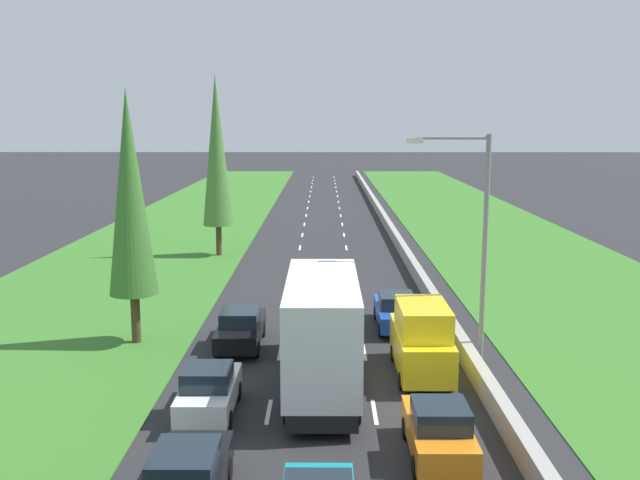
{
  "coord_description": "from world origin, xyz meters",
  "views": [
    {
      "loc": [
        0.08,
        -0.77,
        9.52
      ],
      "look_at": [
        -0.24,
        51.18,
        0.57
      ],
      "focal_mm": 39.23,
      "sensor_mm": 36.0,
      "label": 1
    }
  ],
  "objects_px": {
    "black_sedan_left_lane": "(186,480)",
    "white_box_truck_centre_lane": "(322,329)",
    "yellow_van_right_lane": "(422,340)",
    "black_sedan_left_lane_fourth": "(241,328)",
    "poplar_tree_second": "(130,194)",
    "white_hatchback_left_lane": "(209,391)",
    "street_light_mast": "(476,233)",
    "blue_sedan_right_lane": "(396,311)",
    "orange_hatchback_right_lane": "(439,431)",
    "poplar_tree_third": "(217,151)"
  },
  "relations": [
    {
      "from": "white_box_truck_centre_lane",
      "to": "poplar_tree_third",
      "type": "bearing_deg",
      "value": 106.64
    },
    {
      "from": "orange_hatchback_right_lane",
      "to": "poplar_tree_second",
      "type": "distance_m",
      "value": 16.42
    },
    {
      "from": "yellow_van_right_lane",
      "to": "street_light_mast",
      "type": "bearing_deg",
      "value": 33.64
    },
    {
      "from": "white_hatchback_left_lane",
      "to": "white_box_truck_centre_lane",
      "type": "bearing_deg",
      "value": 33.63
    },
    {
      "from": "poplar_tree_third",
      "to": "street_light_mast",
      "type": "xyz_separation_m",
      "value": [
        13.35,
        -22.13,
        -2.14
      ]
    },
    {
      "from": "white_hatchback_left_lane",
      "to": "black_sedan_left_lane_fourth",
      "type": "bearing_deg",
      "value": 88.35
    },
    {
      "from": "poplar_tree_second",
      "to": "white_hatchback_left_lane",
      "type": "bearing_deg",
      "value": -59.73
    },
    {
      "from": "orange_hatchback_right_lane",
      "to": "white_hatchback_left_lane",
      "type": "relative_size",
      "value": 1.0
    },
    {
      "from": "yellow_van_right_lane",
      "to": "white_hatchback_left_lane",
      "type": "relative_size",
      "value": 1.26
    },
    {
      "from": "white_hatchback_left_lane",
      "to": "poplar_tree_second",
      "type": "bearing_deg",
      "value": 120.27
    },
    {
      "from": "poplar_tree_second",
      "to": "black_sedan_left_lane_fourth",
      "type": "bearing_deg",
      "value": -5.67
    },
    {
      "from": "yellow_van_right_lane",
      "to": "blue_sedan_right_lane",
      "type": "relative_size",
      "value": 1.09
    },
    {
      "from": "orange_hatchback_right_lane",
      "to": "black_sedan_left_lane_fourth",
      "type": "height_order",
      "value": "orange_hatchback_right_lane"
    },
    {
      "from": "orange_hatchback_right_lane",
      "to": "blue_sedan_right_lane",
      "type": "distance_m",
      "value": 12.69
    },
    {
      "from": "white_hatchback_left_lane",
      "to": "yellow_van_right_lane",
      "type": "bearing_deg",
      "value": 26.18
    },
    {
      "from": "yellow_van_right_lane",
      "to": "white_hatchback_left_lane",
      "type": "height_order",
      "value": "yellow_van_right_lane"
    },
    {
      "from": "poplar_tree_second",
      "to": "street_light_mast",
      "type": "xyz_separation_m",
      "value": [
        13.99,
        -2.38,
        -1.24
      ]
    },
    {
      "from": "poplar_tree_third",
      "to": "street_light_mast",
      "type": "bearing_deg",
      "value": -58.9
    },
    {
      "from": "poplar_tree_second",
      "to": "poplar_tree_third",
      "type": "relative_size",
      "value": 0.86
    },
    {
      "from": "black_sedan_left_lane",
      "to": "poplar_tree_second",
      "type": "height_order",
      "value": "poplar_tree_second"
    },
    {
      "from": "black_sedan_left_lane",
      "to": "poplar_tree_second",
      "type": "distance_m",
      "value": 15.07
    },
    {
      "from": "orange_hatchback_right_lane",
      "to": "poplar_tree_second",
      "type": "relative_size",
      "value": 0.36
    },
    {
      "from": "blue_sedan_right_lane",
      "to": "poplar_tree_third",
      "type": "height_order",
      "value": "poplar_tree_third"
    },
    {
      "from": "white_box_truck_centre_lane",
      "to": "black_sedan_left_lane_fourth",
      "type": "distance_m",
      "value": 5.92
    },
    {
      "from": "black_sedan_left_lane",
      "to": "orange_hatchback_right_lane",
      "type": "bearing_deg",
      "value": 22.33
    },
    {
      "from": "orange_hatchback_right_lane",
      "to": "yellow_van_right_lane",
      "type": "xyz_separation_m",
      "value": [
        0.41,
        6.57,
        0.56
      ]
    },
    {
      "from": "yellow_van_right_lane",
      "to": "poplar_tree_second",
      "type": "bearing_deg",
      "value": 161.9
    },
    {
      "from": "white_hatchback_left_lane",
      "to": "blue_sedan_right_lane",
      "type": "relative_size",
      "value": 0.87
    },
    {
      "from": "white_box_truck_centre_lane",
      "to": "street_light_mast",
      "type": "height_order",
      "value": "street_light_mast"
    },
    {
      "from": "yellow_van_right_lane",
      "to": "poplar_tree_third",
      "type": "xyz_separation_m",
      "value": [
        -11.13,
        23.6,
        5.97
      ]
    },
    {
      "from": "white_hatchback_left_lane",
      "to": "blue_sedan_right_lane",
      "type": "height_order",
      "value": "white_hatchback_left_lane"
    },
    {
      "from": "black_sedan_left_lane_fourth",
      "to": "black_sedan_left_lane",
      "type": "bearing_deg",
      "value": -89.27
    },
    {
      "from": "white_hatchback_left_lane",
      "to": "poplar_tree_second",
      "type": "distance_m",
      "value": 10.34
    },
    {
      "from": "black_sedan_left_lane",
      "to": "street_light_mast",
      "type": "relative_size",
      "value": 0.5
    },
    {
      "from": "blue_sedan_right_lane",
      "to": "poplar_tree_third",
      "type": "bearing_deg",
      "value": 121.73
    },
    {
      "from": "white_hatchback_left_lane",
      "to": "white_box_truck_centre_lane",
      "type": "distance_m",
      "value": 4.62
    },
    {
      "from": "black_sedan_left_lane_fourth",
      "to": "poplar_tree_second",
      "type": "xyz_separation_m",
      "value": [
        -4.57,
        0.45,
        5.66
      ]
    },
    {
      "from": "yellow_van_right_lane",
      "to": "poplar_tree_third",
      "type": "bearing_deg",
      "value": 115.25
    },
    {
      "from": "black_sedan_left_lane",
      "to": "poplar_tree_third",
      "type": "bearing_deg",
      "value": 97.09
    },
    {
      "from": "blue_sedan_right_lane",
      "to": "street_light_mast",
      "type": "height_order",
      "value": "street_light_mast"
    },
    {
      "from": "street_light_mast",
      "to": "white_box_truck_centre_lane",
      "type": "bearing_deg",
      "value": -155.83
    },
    {
      "from": "white_box_truck_centre_lane",
      "to": "blue_sedan_right_lane",
      "type": "relative_size",
      "value": 2.09
    },
    {
      "from": "yellow_van_right_lane",
      "to": "white_box_truck_centre_lane",
      "type": "height_order",
      "value": "white_box_truck_centre_lane"
    },
    {
      "from": "white_box_truck_centre_lane",
      "to": "orange_hatchback_right_lane",
      "type": "bearing_deg",
      "value": -58.32
    },
    {
      "from": "black_sedan_left_lane_fourth",
      "to": "poplar_tree_second",
      "type": "height_order",
      "value": "poplar_tree_second"
    },
    {
      "from": "white_box_truck_centre_lane",
      "to": "white_hatchback_left_lane",
      "type": "bearing_deg",
      "value": -146.37
    },
    {
      "from": "white_hatchback_left_lane",
      "to": "white_box_truck_centre_lane",
      "type": "xyz_separation_m",
      "value": [
        3.68,
        2.45,
        1.35
      ]
    },
    {
      "from": "orange_hatchback_right_lane",
      "to": "street_light_mast",
      "type": "xyz_separation_m",
      "value": [
        2.62,
        8.04,
        4.4
      ]
    },
    {
      "from": "orange_hatchback_right_lane",
      "to": "blue_sedan_right_lane",
      "type": "bearing_deg",
      "value": 89.66
    },
    {
      "from": "black_sedan_left_lane",
      "to": "white_box_truck_centre_lane",
      "type": "relative_size",
      "value": 0.48
    }
  ]
}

